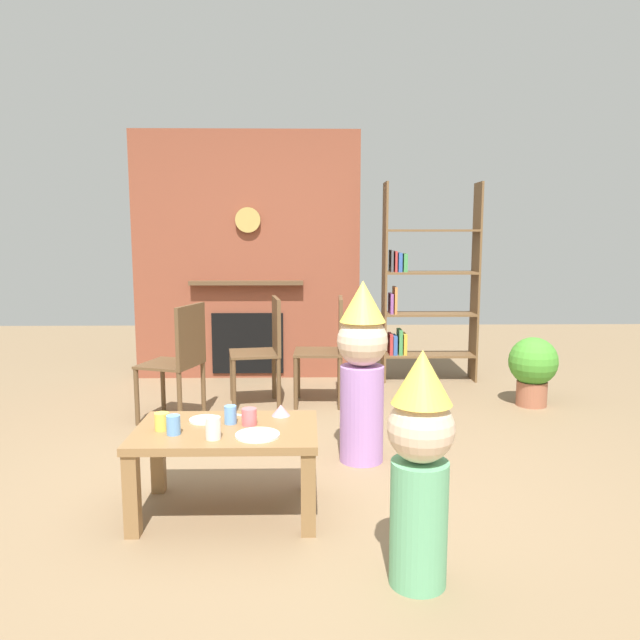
{
  "coord_description": "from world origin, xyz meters",
  "views": [
    {
      "loc": [
        0.07,
        -3.37,
        1.42
      ],
      "look_at": [
        0.15,
        0.4,
        0.88
      ],
      "focal_mm": 33.94,
      "sensor_mm": 36.0,
      "label": 1
    }
  ],
  "objects_px": {
    "child_with_cone_hat": "(420,463)",
    "dining_chair_right": "(329,344)",
    "bookshelf": "(422,292)",
    "paper_cup_near_right": "(162,421)",
    "birthday_cake_slice": "(281,410)",
    "paper_plate_front": "(205,420)",
    "dining_chair_left": "(180,356)",
    "potted_plant_tall": "(533,367)",
    "paper_cup_near_left": "(249,417)",
    "paper_plate_rear": "(258,435)",
    "child_in_pink": "(362,367)",
    "paper_cup_far_right": "(173,425)",
    "dining_chair_middle": "(265,345)",
    "coffee_table": "(227,443)",
    "paper_cup_center": "(213,428)",
    "paper_cup_far_left": "(230,415)"
  },
  "relations": [
    {
      "from": "child_with_cone_hat",
      "to": "dining_chair_right",
      "type": "bearing_deg",
      "value": -46.6
    },
    {
      "from": "bookshelf",
      "to": "child_with_cone_hat",
      "type": "bearing_deg",
      "value": -100.69
    },
    {
      "from": "paper_cup_near_right",
      "to": "dining_chair_right",
      "type": "height_order",
      "value": "dining_chair_right"
    },
    {
      "from": "bookshelf",
      "to": "birthday_cake_slice",
      "type": "relative_size",
      "value": 19.0
    },
    {
      "from": "paper_plate_front",
      "to": "birthday_cake_slice",
      "type": "height_order",
      "value": "birthday_cake_slice"
    },
    {
      "from": "paper_plate_front",
      "to": "dining_chair_left",
      "type": "bearing_deg",
      "value": 106.55
    },
    {
      "from": "bookshelf",
      "to": "potted_plant_tall",
      "type": "relative_size",
      "value": 3.31
    },
    {
      "from": "paper_cup_near_left",
      "to": "paper_plate_rear",
      "type": "bearing_deg",
      "value": -72.2
    },
    {
      "from": "child_in_pink",
      "to": "paper_cup_far_right",
      "type": "bearing_deg",
      "value": -4.29
    },
    {
      "from": "dining_chair_middle",
      "to": "birthday_cake_slice",
      "type": "bearing_deg",
      "value": 87.3
    },
    {
      "from": "paper_plate_rear",
      "to": "dining_chair_right",
      "type": "height_order",
      "value": "dining_chair_right"
    },
    {
      "from": "birthday_cake_slice",
      "to": "paper_plate_rear",
      "type": "bearing_deg",
      "value": -106.5
    },
    {
      "from": "paper_cup_near_left",
      "to": "dining_chair_middle",
      "type": "xyz_separation_m",
      "value": [
        -0.05,
        1.93,
        0.02
      ]
    },
    {
      "from": "coffee_table",
      "to": "paper_cup_center",
      "type": "xyz_separation_m",
      "value": [
        -0.04,
        -0.17,
        0.13
      ]
    },
    {
      "from": "coffee_table",
      "to": "dining_chair_left",
      "type": "height_order",
      "value": "dining_chair_left"
    },
    {
      "from": "paper_cup_near_left",
      "to": "birthday_cake_slice",
      "type": "xyz_separation_m",
      "value": [
        0.16,
        0.16,
        -0.01
      ]
    },
    {
      "from": "coffee_table",
      "to": "paper_cup_near_left",
      "type": "height_order",
      "value": "paper_cup_near_left"
    },
    {
      "from": "dining_chair_right",
      "to": "paper_cup_near_left",
      "type": "bearing_deg",
      "value": 78.37
    },
    {
      "from": "paper_plate_front",
      "to": "paper_cup_near_left",
      "type": "bearing_deg",
      "value": -17.01
    },
    {
      "from": "birthday_cake_slice",
      "to": "paper_cup_near_right",
      "type": "bearing_deg",
      "value": -158.49
    },
    {
      "from": "bookshelf",
      "to": "dining_chair_right",
      "type": "height_order",
      "value": "bookshelf"
    },
    {
      "from": "coffee_table",
      "to": "paper_cup_near_right",
      "type": "distance_m",
      "value": 0.34
    },
    {
      "from": "birthday_cake_slice",
      "to": "paper_cup_near_left",
      "type": "bearing_deg",
      "value": -134.5
    },
    {
      "from": "paper_cup_near_right",
      "to": "child_in_pink",
      "type": "distance_m",
      "value": 1.29
    },
    {
      "from": "paper_plate_rear",
      "to": "dining_chair_right",
      "type": "distance_m",
      "value": 2.17
    },
    {
      "from": "coffee_table",
      "to": "paper_cup_near_right",
      "type": "height_order",
      "value": "paper_cup_near_right"
    },
    {
      "from": "coffee_table",
      "to": "dining_chair_middle",
      "type": "distance_m",
      "value": 1.98
    },
    {
      "from": "paper_plate_rear",
      "to": "dining_chair_left",
      "type": "relative_size",
      "value": 0.24
    },
    {
      "from": "dining_chair_right",
      "to": "bookshelf",
      "type": "bearing_deg",
      "value": -136.06
    },
    {
      "from": "paper_cup_center",
      "to": "potted_plant_tall",
      "type": "bearing_deg",
      "value": 41.74
    },
    {
      "from": "child_in_pink",
      "to": "dining_chair_left",
      "type": "xyz_separation_m",
      "value": [
        -1.3,
        0.82,
        -0.09
      ]
    },
    {
      "from": "birthday_cake_slice",
      "to": "dining_chair_left",
      "type": "relative_size",
      "value": 0.11
    },
    {
      "from": "paper_cup_far_left",
      "to": "paper_cup_near_left",
      "type": "bearing_deg",
      "value": -14.49
    },
    {
      "from": "coffee_table",
      "to": "child_in_pink",
      "type": "relative_size",
      "value": 0.81
    },
    {
      "from": "paper_cup_near_right",
      "to": "paper_cup_far_left",
      "type": "distance_m",
      "value": 0.34
    },
    {
      "from": "coffee_table",
      "to": "child_in_pink",
      "type": "xyz_separation_m",
      "value": [
        0.75,
        0.7,
        0.23
      ]
    },
    {
      "from": "paper_cup_far_left",
      "to": "potted_plant_tall",
      "type": "height_order",
      "value": "potted_plant_tall"
    },
    {
      "from": "bookshelf",
      "to": "paper_cup_near_left",
      "type": "distance_m",
      "value": 3.13
    },
    {
      "from": "bookshelf",
      "to": "dining_chair_right",
      "type": "xyz_separation_m",
      "value": [
        -0.92,
        -0.82,
        -0.35
      ]
    },
    {
      "from": "child_in_pink",
      "to": "coffee_table",
      "type": "bearing_deg",
      "value": 0.0
    },
    {
      "from": "dining_chair_middle",
      "to": "paper_cup_far_right",
      "type": "bearing_deg",
      "value": 72.25
    },
    {
      "from": "birthday_cake_slice",
      "to": "paper_cup_center",
      "type": "bearing_deg",
      "value": -129.89
    },
    {
      "from": "paper_plate_front",
      "to": "child_with_cone_hat",
      "type": "relative_size",
      "value": 0.16
    },
    {
      "from": "paper_cup_center",
      "to": "paper_plate_rear",
      "type": "distance_m",
      "value": 0.22
    },
    {
      "from": "bookshelf",
      "to": "paper_cup_far_right",
      "type": "bearing_deg",
      "value": -121.18
    },
    {
      "from": "paper_cup_far_left",
      "to": "dining_chair_middle",
      "type": "xyz_separation_m",
      "value": [
        0.05,
        1.9,
        0.02
      ]
    },
    {
      "from": "paper_cup_center",
      "to": "paper_cup_far_left",
      "type": "distance_m",
      "value": 0.24
    },
    {
      "from": "paper_cup_far_left",
      "to": "child_with_cone_hat",
      "type": "distance_m",
      "value": 1.12
    },
    {
      "from": "paper_plate_rear",
      "to": "potted_plant_tall",
      "type": "distance_m",
      "value": 2.93
    },
    {
      "from": "paper_plate_front",
      "to": "birthday_cake_slice",
      "type": "xyz_separation_m",
      "value": [
        0.4,
        0.08,
        0.02
      ]
    }
  ]
}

